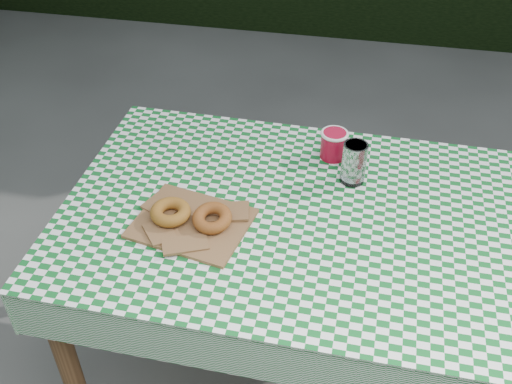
% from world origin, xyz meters
% --- Properties ---
extents(table, '(1.29, 0.87, 0.75)m').
position_xyz_m(table, '(-0.10, 0.10, 0.38)').
color(table, '#51321B').
rests_on(table, ground).
extents(tablecloth, '(1.31, 0.90, 0.01)m').
position_xyz_m(tablecloth, '(-0.10, 0.10, 0.75)').
color(tablecloth, '#0E5C21').
rests_on(tablecloth, table).
extents(paper_bag, '(0.33, 0.29, 0.02)m').
position_xyz_m(paper_bag, '(-0.37, 0.00, 0.76)').
color(paper_bag, brown).
rests_on(paper_bag, tablecloth).
extents(bagel_front, '(0.12, 0.12, 0.03)m').
position_xyz_m(bagel_front, '(-0.43, 0.00, 0.79)').
color(bagel_front, brown).
rests_on(bagel_front, paper_bag).
extents(bagel_back, '(0.13, 0.13, 0.03)m').
position_xyz_m(bagel_back, '(-0.32, 0.00, 0.79)').
color(bagel_back, brown).
rests_on(bagel_back, paper_bag).
extents(coffee_mug, '(0.21, 0.21, 0.09)m').
position_xyz_m(coffee_mug, '(-0.03, 0.39, 0.80)').
color(coffee_mug, maroon).
rests_on(coffee_mug, tablecloth).
extents(drinking_glass, '(0.09, 0.09, 0.13)m').
position_xyz_m(drinking_glass, '(0.03, 0.28, 0.82)').
color(drinking_glass, silver).
rests_on(drinking_glass, tablecloth).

